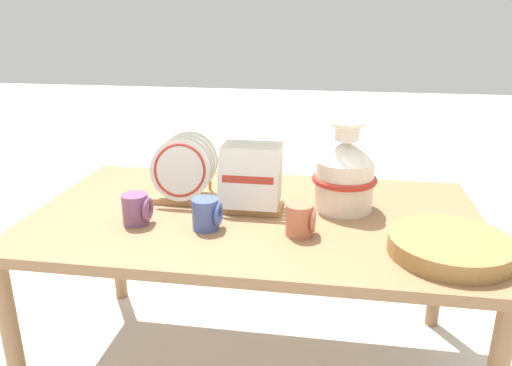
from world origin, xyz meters
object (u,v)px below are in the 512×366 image
object	(u,v)px
mug_plum_glaze	(137,209)
wicker_charger_stack	(450,246)
mug_terracotta_glaze	(301,220)
mug_cobalt_glaze	(207,214)
dish_rack_square_plates	(251,184)
dish_rack_round_plates	(185,175)
ceramic_vase	(345,173)

from	to	relation	value
mug_plum_glaze	wicker_charger_stack	bearing A→B (deg)	-4.37
mug_terracotta_glaze	mug_cobalt_glaze	world-z (taller)	same
dish_rack_square_plates	dish_rack_round_plates	bearing A→B (deg)	171.20
ceramic_vase	mug_terracotta_glaze	bearing A→B (deg)	-118.57
dish_rack_round_plates	wicker_charger_stack	bearing A→B (deg)	-19.01
mug_cobalt_glaze	mug_plum_glaze	distance (m)	0.24
wicker_charger_stack	dish_rack_square_plates	bearing A→B (deg)	157.18
dish_rack_square_plates	mug_plum_glaze	bearing A→B (deg)	-151.53
mug_plum_glaze	dish_rack_square_plates	bearing A→B (deg)	28.47
dish_rack_round_plates	mug_terracotta_glaze	world-z (taller)	dish_rack_round_plates
wicker_charger_stack	mug_plum_glaze	world-z (taller)	mug_plum_glaze
dish_rack_round_plates	mug_terracotta_glaze	xyz separation A→B (m)	(0.44, -0.23, -0.05)
ceramic_vase	dish_rack_round_plates	world-z (taller)	ceramic_vase
dish_rack_round_plates	dish_rack_square_plates	xyz separation A→B (m)	(0.25, -0.04, -0.01)
mug_terracotta_glaze	wicker_charger_stack	bearing A→B (deg)	-9.24
wicker_charger_stack	mug_plum_glaze	xyz separation A→B (m)	(-0.96, 0.07, 0.02)
dish_rack_square_plates	wicker_charger_stack	xyz separation A→B (m)	(0.62, -0.26, -0.06)
dish_rack_square_plates	mug_terracotta_glaze	xyz separation A→B (m)	(0.19, -0.19, -0.04)
wicker_charger_stack	mug_terracotta_glaze	world-z (taller)	mug_terracotta_glaze
dish_rack_square_plates	wicker_charger_stack	size ratio (longest dim) A/B	0.65
dish_rack_square_plates	mug_cobalt_glaze	distance (m)	0.22
dish_rack_round_plates	mug_plum_glaze	bearing A→B (deg)	-112.94
mug_cobalt_glaze	mug_plum_glaze	xyz separation A→B (m)	(-0.24, 0.00, 0.00)
dish_rack_round_plates	wicker_charger_stack	world-z (taller)	dish_rack_round_plates
dish_rack_round_plates	mug_cobalt_glaze	world-z (taller)	dish_rack_round_plates
dish_rack_square_plates	wicker_charger_stack	world-z (taller)	dish_rack_square_plates
mug_plum_glaze	mug_terracotta_glaze	bearing A→B (deg)	-0.40
dish_rack_square_plates	mug_cobalt_glaze	bearing A→B (deg)	-119.76
dish_rack_square_plates	wicker_charger_stack	bearing A→B (deg)	-22.82
mug_terracotta_glaze	mug_plum_glaze	size ratio (longest dim) A/B	1.00
dish_rack_round_plates	wicker_charger_stack	xyz separation A→B (m)	(0.87, -0.30, -0.07)
dish_rack_square_plates	mug_plum_glaze	xyz separation A→B (m)	(-0.34, -0.19, -0.04)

